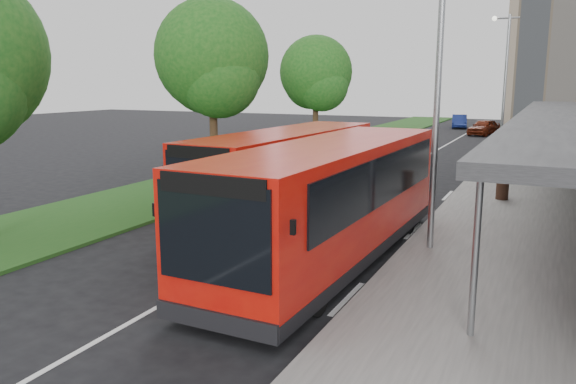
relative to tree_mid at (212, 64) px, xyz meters
The scene contains 15 objects.
ground 12.59m from the tree_mid, 52.23° to the right, with size 120.00×120.00×0.00m, color black.
pavement 17.77m from the tree_mid, 40.07° to the left, with size 5.00×80.00×0.15m, color slate.
grass_verge 12.11m from the tree_mid, 89.93° to the left, with size 5.00×80.00×0.10m, color #1A4B18.
lane_centre_line 10.58m from the tree_mid, 40.30° to the left, with size 0.12×70.00×0.01m, color silver.
kerb_dashes 15.25m from the tree_mid, 43.97° to the left, with size 0.12×56.00×0.01m.
tree_mid is the anchor object (origin of this frame).
tree_far 12.01m from the tree_mid, 90.00° to the left, with size 4.60×4.60×7.38m.
lamp_post_near 13.18m from the tree_mid, 32.36° to the right, with size 1.44×0.28×8.00m.
lamp_post_far 17.08m from the tree_mid, 49.32° to the left, with size 1.44×0.28×8.00m.
bus_main 13.10m from the tree_mid, 43.89° to the right, with size 2.98×10.61×2.98m.
bus_second 8.26m from the tree_mid, 37.82° to the right, with size 2.99×10.11×2.83m.
litter_bin 13.24m from the tree_mid, ahead, with size 0.45×0.45×0.81m, color #3B2318.
bollard 14.93m from the tree_mid, 35.51° to the left, with size 0.14×0.14×0.85m, color gold.
car_near 30.37m from the tree_mid, 73.46° to the left, with size 1.61×4.00×1.36m, color #5E1D0D.
car_far 36.61m from the tree_mid, 81.41° to the left, with size 1.37×3.94×1.30m, color navy.
Camera 1 is at (6.92, -12.54, 4.45)m, focal length 35.00 mm.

